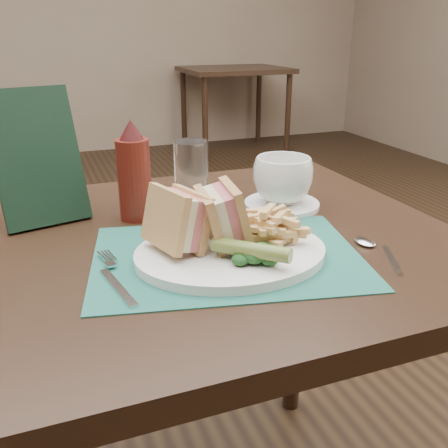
# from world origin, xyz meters

# --- Properties ---
(floor) EXTENTS (7.00, 7.00, 0.00)m
(floor) POSITION_xyz_m (0.00, 0.00, 0.00)
(floor) COLOR black
(floor) RESTS_ON ground
(wall_back) EXTENTS (6.00, 0.00, 6.00)m
(wall_back) POSITION_xyz_m (0.00, 3.50, 0.00)
(wall_back) COLOR gray
(wall_back) RESTS_ON ground
(table_main) EXTENTS (0.90, 0.75, 0.75)m
(table_main) POSITION_xyz_m (0.00, -0.50, 0.38)
(table_main) COLOR black
(table_main) RESTS_ON ground
(table_bg_right) EXTENTS (0.90, 0.75, 0.75)m
(table_bg_right) POSITION_xyz_m (1.49, 3.05, 0.38)
(table_bg_right) COLOR black
(table_bg_right) RESTS_ON ground
(placemat) EXTENTS (0.47, 0.38, 0.00)m
(placemat) POSITION_xyz_m (0.02, -0.60, 0.75)
(placemat) COLOR #1C5A4C
(placemat) RESTS_ON table_main
(plate) EXTENTS (0.32, 0.26, 0.01)m
(plate) POSITION_xyz_m (0.02, -0.61, 0.76)
(plate) COLOR white
(plate) RESTS_ON placemat
(sandwich_half_a) EXTENTS (0.10, 0.12, 0.10)m
(sandwich_half_a) POSITION_xyz_m (-0.07, -0.58, 0.82)
(sandwich_half_a) COLOR tan
(sandwich_half_a) RESTS_ON plate
(sandwich_half_b) EXTENTS (0.09, 0.10, 0.10)m
(sandwich_half_b) POSITION_xyz_m (-0.00, -0.58, 0.82)
(sandwich_half_b) COLOR tan
(sandwich_half_b) RESTS_ON plate
(kale_garnish) EXTENTS (0.11, 0.08, 0.03)m
(kale_garnish) POSITION_xyz_m (0.03, -0.66, 0.78)
(kale_garnish) COLOR #143916
(kale_garnish) RESTS_ON plate
(pickle_spear) EXTENTS (0.10, 0.10, 0.03)m
(pickle_spear) POSITION_xyz_m (0.03, -0.67, 0.79)
(pickle_spear) COLOR #566928
(pickle_spear) RESTS_ON plate
(fries_pile) EXTENTS (0.18, 0.20, 0.06)m
(fries_pile) POSITION_xyz_m (0.10, -0.58, 0.80)
(fries_pile) COLOR tan
(fries_pile) RESTS_ON plate
(fork) EXTENTS (0.07, 0.17, 0.01)m
(fork) POSITION_xyz_m (-0.16, -0.61, 0.76)
(fork) COLOR silver
(fork) RESTS_ON placemat
(spoon) EXTENTS (0.09, 0.15, 0.01)m
(spoon) POSITION_xyz_m (0.25, -0.68, 0.76)
(spoon) COLOR silver
(spoon) RESTS_ON table_main
(saucer) EXTENTS (0.17, 0.17, 0.01)m
(saucer) POSITION_xyz_m (0.21, -0.42, 0.76)
(saucer) COLOR white
(saucer) RESTS_ON table_main
(coffee_cup) EXTENTS (0.15, 0.15, 0.09)m
(coffee_cup) POSITION_xyz_m (0.21, -0.42, 0.81)
(coffee_cup) COLOR white
(coffee_cup) RESTS_ON saucer
(drinking_glass) EXTENTS (0.09, 0.09, 0.13)m
(drinking_glass) POSITION_xyz_m (0.04, -0.34, 0.81)
(drinking_glass) COLOR white
(drinking_glass) RESTS_ON table_main
(ketchup_bottle) EXTENTS (0.07, 0.07, 0.19)m
(ketchup_bottle) POSITION_xyz_m (-0.08, -0.38, 0.84)
(ketchup_bottle) COLOR #50140D
(ketchup_bottle) RESTS_ON table_main
(check_presenter) EXTENTS (0.17, 0.12, 0.24)m
(check_presenter) POSITION_xyz_m (-0.24, -0.33, 0.87)
(check_presenter) COLOR black
(check_presenter) RESTS_ON table_main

